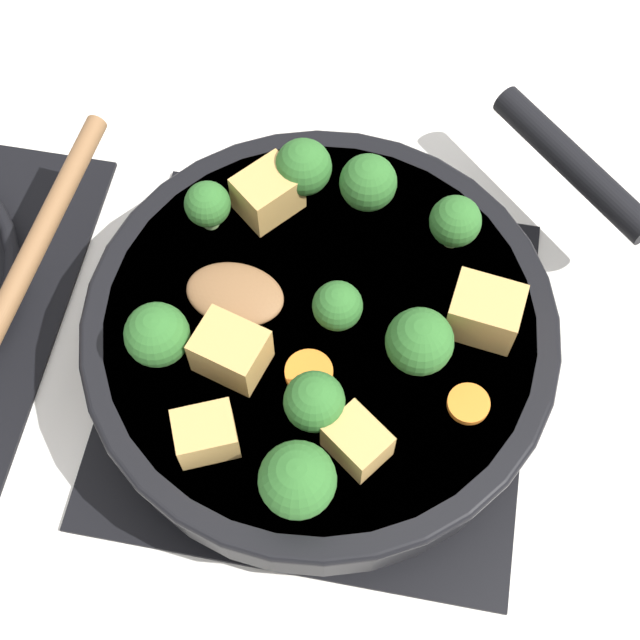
% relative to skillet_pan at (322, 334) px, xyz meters
% --- Properties ---
extents(ground_plane, '(2.40, 2.40, 0.00)m').
position_rel_skillet_pan_xyz_m(ground_plane, '(-0.00, 0.00, -0.06)').
color(ground_plane, white).
extents(front_burner_grate, '(0.31, 0.31, 0.03)m').
position_rel_skillet_pan_xyz_m(front_burner_grate, '(-0.00, 0.00, -0.04)').
color(front_burner_grate, black).
rests_on(front_burner_grate, ground_plane).
extents(skillet_pan, '(0.40, 0.39, 0.05)m').
position_rel_skillet_pan_xyz_m(skillet_pan, '(0.00, 0.00, 0.00)').
color(skillet_pan, black).
rests_on(skillet_pan, front_burner_grate).
extents(wooden_spoon, '(0.22, 0.20, 0.02)m').
position_rel_skillet_pan_xyz_m(wooden_spoon, '(0.01, 0.14, 0.03)').
color(wooden_spoon, brown).
rests_on(wooden_spoon, skillet_pan).
extents(tofu_cube_center_large, '(0.04, 0.05, 0.03)m').
position_rel_skillet_pan_xyz_m(tofu_cube_center_large, '(-0.10, 0.06, 0.04)').
color(tofu_cube_center_large, tan).
rests_on(tofu_cube_center_large, skillet_pan).
extents(tofu_cube_near_handle, '(0.05, 0.05, 0.04)m').
position_rel_skillet_pan_xyz_m(tofu_cube_near_handle, '(-0.04, 0.05, 0.04)').
color(tofu_cube_near_handle, tan).
rests_on(tofu_cube_near_handle, skillet_pan).
extents(tofu_cube_east_chunk, '(0.04, 0.05, 0.04)m').
position_rel_skillet_pan_xyz_m(tofu_cube_east_chunk, '(0.01, -0.11, 0.04)').
color(tofu_cube_east_chunk, tan).
rests_on(tofu_cube_east_chunk, skillet_pan).
extents(tofu_cube_west_chunk, '(0.05, 0.05, 0.03)m').
position_rel_skillet_pan_xyz_m(tofu_cube_west_chunk, '(0.08, 0.05, 0.04)').
color(tofu_cube_west_chunk, tan).
rests_on(tofu_cube_west_chunk, skillet_pan).
extents(tofu_cube_back_piece, '(0.05, 0.05, 0.03)m').
position_rel_skillet_pan_xyz_m(tofu_cube_back_piece, '(-0.09, -0.04, 0.04)').
color(tofu_cube_back_piece, tan).
rests_on(tofu_cube_back_piece, skillet_pan).
extents(broccoli_floret_near_spoon, '(0.03, 0.03, 0.04)m').
position_rel_skillet_pan_xyz_m(broccoli_floret_near_spoon, '(-0.01, -0.01, 0.05)').
color(broccoli_floret_near_spoon, '#709956').
rests_on(broccoli_floret_near_spoon, skillet_pan).
extents(broccoli_floret_center_top, '(0.04, 0.04, 0.05)m').
position_rel_skillet_pan_xyz_m(broccoli_floret_center_top, '(-0.04, 0.10, 0.05)').
color(broccoli_floret_center_top, '#709956').
rests_on(broccoli_floret_center_top, skillet_pan).
extents(broccoli_floret_east_rim, '(0.04, 0.04, 0.05)m').
position_rel_skillet_pan_xyz_m(broccoli_floret_east_rim, '(-0.02, -0.07, 0.05)').
color(broccoli_floret_east_rim, '#709956').
rests_on(broccoli_floret_east_rim, skillet_pan).
extents(broccoli_floret_west_rim, '(0.04, 0.04, 0.05)m').
position_rel_skillet_pan_xyz_m(broccoli_floret_west_rim, '(-0.07, -0.01, 0.05)').
color(broccoli_floret_west_rim, '#709956').
rests_on(broccoli_floret_west_rim, skillet_pan).
extents(broccoli_floret_north_edge, '(0.04, 0.04, 0.05)m').
position_rel_skillet_pan_xyz_m(broccoli_floret_north_edge, '(0.10, -0.01, 0.05)').
color(broccoli_floret_north_edge, '#709956').
rests_on(broccoli_floret_north_edge, skillet_pan).
extents(broccoli_floret_south_cluster, '(0.03, 0.03, 0.04)m').
position_rel_skillet_pan_xyz_m(broccoli_floret_south_cluster, '(0.06, 0.09, 0.05)').
color(broccoli_floret_south_cluster, '#709956').
rests_on(broccoli_floret_south_cluster, skillet_pan).
extents(broccoli_floret_mid_floret, '(0.04, 0.04, 0.04)m').
position_rel_skillet_pan_xyz_m(broccoli_floret_mid_floret, '(0.08, -0.08, 0.05)').
color(broccoli_floret_mid_floret, '#709956').
rests_on(broccoli_floret_mid_floret, skillet_pan).
extents(broccoli_floret_small_inner, '(0.04, 0.04, 0.05)m').
position_rel_skillet_pan_xyz_m(broccoli_floret_small_inner, '(0.10, 0.03, 0.05)').
color(broccoli_floret_small_inner, '#709956').
rests_on(broccoli_floret_small_inner, skillet_pan).
extents(broccoli_floret_tall_stem, '(0.05, 0.05, 0.05)m').
position_rel_skillet_pan_xyz_m(broccoli_floret_tall_stem, '(-0.12, -0.01, 0.05)').
color(broccoli_floret_tall_stem, '#709956').
rests_on(broccoli_floret_tall_stem, skillet_pan).
extents(carrot_slice_orange_thin, '(0.03, 0.03, 0.01)m').
position_rel_skillet_pan_xyz_m(carrot_slice_orange_thin, '(-0.04, -0.00, 0.03)').
color(carrot_slice_orange_thin, orange).
rests_on(carrot_slice_orange_thin, skillet_pan).
extents(carrot_slice_near_center, '(0.03, 0.03, 0.01)m').
position_rel_skillet_pan_xyz_m(carrot_slice_near_center, '(-0.05, -0.10, 0.03)').
color(carrot_slice_near_center, orange).
rests_on(carrot_slice_near_center, skillet_pan).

